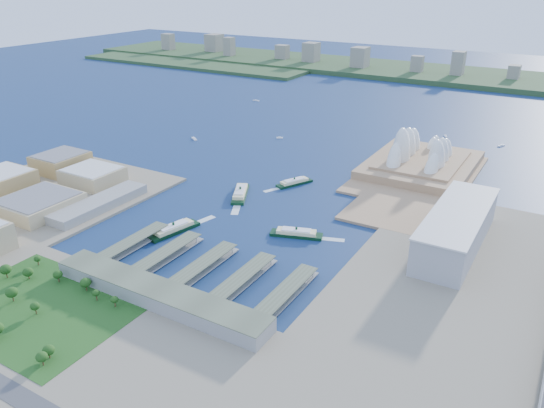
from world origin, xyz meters
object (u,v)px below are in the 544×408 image
Objects in this scene: opera_house at (423,147)px; toaster_building at (456,229)px; ferry_b at (294,181)px; ferry_d at (296,232)px; ferry_c at (174,227)px; ferry_a at (240,191)px.

toaster_building is at bearing -65.77° from opera_house.
toaster_building reaches higher than ferry_b.
opera_house reaches higher than ferry_d.
ferry_b is 140.47m from ferry_d.
ferry_b is at bearing -90.23° from ferry_c.
toaster_building reaches higher than ferry_c.
opera_house is at bearing -104.51° from ferry_c.
ferry_d is at bearing -55.35° from ferry_a.
opera_house reaches higher than ferry_c.
ferry_d is (68.44, -122.67, 0.36)m from ferry_b.
ferry_b is 0.85× the size of ferry_c.
toaster_building is at bearing -143.19° from ferry_c.
opera_house is 351.90m from ferry_c.
opera_house is 253.66m from ferry_a.
toaster_building is 2.71× the size of ferry_c.
ferry_d is at bearing -101.63° from opera_house.
ferry_d is (106.47, -58.24, -0.60)m from ferry_a.
ferry_c is at bearing -77.25° from ferry_b.
toaster_building is 153.11m from ferry_d.
ferry_a is at bearing -94.25° from ferry_b.
opera_house is 3.71× the size of ferry_b.
ferry_a reaches higher than ferry_d.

